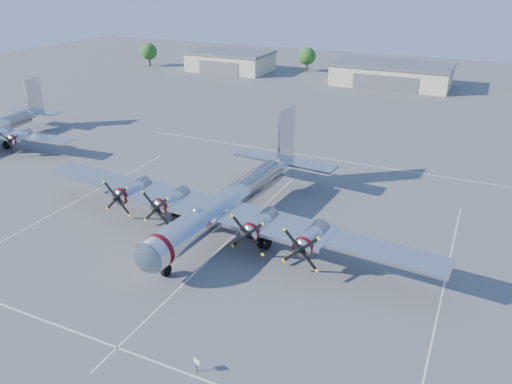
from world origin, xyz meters
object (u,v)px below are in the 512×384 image
at_px(hangar_west, 230,61).
at_px(main_bomber_b29, 230,227).
at_px(tree_west, 307,56).
at_px(tree_far_west, 149,52).
at_px(hangar_center, 391,74).
at_px(info_placard, 197,363).

height_order(hangar_west, main_bomber_b29, hangar_west).
bearing_deg(tree_west, hangar_west, -158.11).
relative_size(hangar_west, tree_far_west, 3.40).
distance_m(hangar_west, tree_far_west, 25.36).
bearing_deg(hangar_west, main_bomber_b29, -62.20).
xyz_separation_m(hangar_center, tree_west, (-25.00, 8.04, 1.51)).
distance_m(hangar_center, tree_west, 26.30).
xyz_separation_m(hangar_west, hangar_center, (45.00, -0.00, -0.00)).
relative_size(tree_west, main_bomber_b29, 0.14).
height_order(hangar_center, tree_far_west, tree_far_west).
bearing_deg(hangar_west, tree_far_west, -170.99).
relative_size(main_bomber_b29, info_placard, 41.51).
distance_m(hangar_center, info_placard, 103.72).
xyz_separation_m(tree_west, main_bomber_b29, (23.67, -90.86, -4.22)).
distance_m(hangar_west, tree_west, 21.61).
xyz_separation_m(hangar_west, tree_west, (20.00, 8.04, 1.51)).
relative_size(hangar_center, tree_west, 4.31).
bearing_deg(hangar_center, tree_west, 162.18).
height_order(main_bomber_b29, info_placard, main_bomber_b29).
relative_size(hangar_center, main_bomber_b29, 0.59).
distance_m(hangar_west, hangar_center, 45.00).
height_order(tree_far_west, info_placard, tree_far_west).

